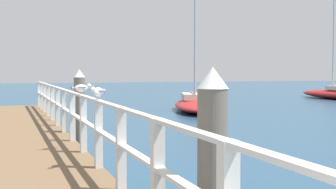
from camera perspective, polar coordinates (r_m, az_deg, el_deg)
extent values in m
cube|color=brown|center=(11.50, -18.13, -6.22)|extent=(2.62, 21.78, 0.45)
cube|color=silver|center=(4.71, -1.27, -9.57)|extent=(0.12, 0.12, 1.10)
cube|color=silver|center=(6.18, -5.74, -6.60)|extent=(0.12, 0.12, 1.10)
cube|color=silver|center=(7.68, -8.44, -4.75)|extent=(0.12, 0.12, 1.10)
cube|color=silver|center=(9.20, -10.25, -3.50)|extent=(0.12, 0.12, 1.10)
cube|color=silver|center=(10.73, -11.54, -2.61)|extent=(0.12, 0.12, 1.10)
cube|color=silver|center=(12.26, -12.51, -1.94)|extent=(0.12, 0.12, 1.10)
cube|color=silver|center=(13.80, -13.26, -1.42)|extent=(0.12, 0.12, 1.10)
cube|color=silver|center=(15.34, -13.86, -1.00)|extent=(0.12, 0.12, 1.10)
cube|color=silver|center=(16.88, -14.36, -0.66)|extent=(0.12, 0.12, 1.10)
cube|color=silver|center=(18.43, -14.76, -0.37)|extent=(0.12, 0.12, 1.10)
cube|color=silver|center=(19.97, -15.11, -0.13)|extent=(0.12, 0.12, 1.10)
cube|color=silver|center=(21.52, -15.40, 0.07)|extent=(0.12, 0.12, 1.10)
cube|color=silver|center=(11.46, -12.09, 0.39)|extent=(0.10, 20.18, 0.04)
cube|color=silver|center=(11.49, -12.06, -1.98)|extent=(0.10, 20.18, 0.04)
cylinder|color=#6B6056|center=(4.44, 5.40, -11.33)|extent=(0.28, 0.28, 1.85)
cone|color=white|center=(4.30, 5.46, 2.04)|extent=(0.29, 0.29, 0.20)
cylinder|color=#6B6056|center=(12.23, -10.69, -2.27)|extent=(0.28, 0.28, 1.85)
cone|color=white|center=(12.18, -10.73, 2.54)|extent=(0.29, 0.29, 0.20)
ellipsoid|color=white|center=(7.64, -8.50, 0.30)|extent=(0.27, 0.30, 0.15)
sphere|color=white|center=(7.48, -9.12, 0.59)|extent=(0.09, 0.09, 0.09)
cone|color=gold|center=(7.42, -9.35, 0.57)|extent=(0.05, 0.05, 0.02)
cone|color=#939399|center=(7.79, -7.94, 0.43)|extent=(0.10, 0.11, 0.07)
ellipsoid|color=#939399|center=(7.64, -8.51, 0.50)|extent=(0.28, 0.28, 0.04)
cylinder|color=tan|center=(7.64, -8.30, -0.45)|extent=(0.01, 0.01, 0.05)
cylinder|color=tan|center=(7.66, -8.63, -0.44)|extent=(0.01, 0.01, 0.05)
ellipsoid|color=white|center=(9.40, -10.53, 0.76)|extent=(0.31, 0.21, 0.15)
sphere|color=white|center=(9.48, -9.59, 1.06)|extent=(0.09, 0.09, 0.09)
cone|color=gold|center=(9.51, -9.24, 1.07)|extent=(0.06, 0.04, 0.02)
cone|color=#939399|center=(9.32, -11.46, 0.80)|extent=(0.10, 0.09, 0.07)
ellipsoid|color=#939399|center=(9.40, -10.53, 0.92)|extent=(0.27, 0.24, 0.04)
cylinder|color=tan|center=(9.42, -10.64, 0.16)|extent=(0.01, 0.01, 0.05)
cylinder|color=tan|center=(9.38, -10.51, 0.14)|extent=(0.01, 0.01, 0.05)
ellipsoid|color=red|center=(35.72, 19.72, 0.00)|extent=(2.37, 7.46, 0.65)
cylinder|color=#B2B2B7|center=(36.07, 19.48, 6.92)|extent=(0.10, 0.10, 8.01)
ellipsoid|color=red|center=(23.60, 3.21, -1.36)|extent=(3.80, 6.92, 0.54)
cylinder|color=#B2B2B7|center=(23.27, 3.31, 6.95)|extent=(0.10, 0.10, 6.25)
cylinder|color=#B2B2B7|center=(24.39, 3.04, 0.24)|extent=(0.77, 2.25, 0.08)
cube|color=beige|center=(24.37, 3.04, -0.23)|extent=(1.73, 2.61, 0.30)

